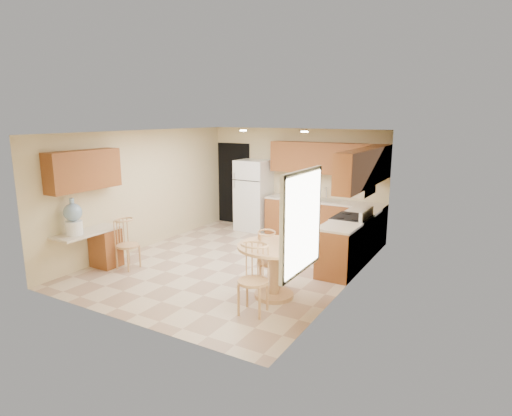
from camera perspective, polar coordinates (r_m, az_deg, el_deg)
The scene contains 30 objects.
floor at distance 8.33m, azimuth -3.02°, elevation -7.37°, with size 5.50×5.50×0.00m, color #C8B091.
ceiling at distance 7.86m, azimuth -3.22°, elevation 10.08°, with size 4.50×5.50×0.02m, color white.
wall_back at distance 10.38m, azimuth 5.21°, elevation 3.62°, with size 4.50×0.02×2.50m, color #C8BA87.
wall_front at distance 5.95m, azimuth -17.74°, elevation -3.37°, with size 4.50×0.02×2.50m, color #C8BA87.
wall_left at distance 9.40m, azimuth -14.70°, elevation 2.38°, with size 0.02×5.50×2.50m, color #C8BA87.
wall_right at distance 7.05m, azimuth 12.39°, elevation -0.69°, with size 0.02×5.50×2.50m, color #C8BA87.
doorway at distance 11.23m, azimuth -2.98°, elevation 3.28°, with size 0.90×0.02×2.10m, color black.
base_cab_back at distance 9.93m, azimuth 8.97°, elevation -1.66°, with size 2.75×0.60×0.87m, color #965326.
counter_back at distance 9.83m, azimuth 9.06°, elevation 0.91°, with size 2.75×0.63×0.04m, color beige.
base_cab_right_a at distance 9.06m, azimuth 13.96°, elevation -3.23°, with size 0.60×0.59×0.87m, color #965326.
counter_right_a at distance 8.95m, azimuth 14.11°, elevation -0.42°, with size 0.63×0.59×0.04m, color beige.
base_cab_right_b at distance 7.72m, azimuth 10.91°, elevation -5.77°, with size 0.60×0.80×0.87m, color #965326.
counter_right_b at distance 7.60m, azimuth 11.04°, elevation -2.50°, with size 0.63×0.80×0.04m, color beige.
upper_cab_back at distance 9.82m, azimuth 9.53°, elevation 6.55°, with size 2.75×0.33×0.70m, color #965326.
upper_cab_right at distance 8.14m, azimuth 14.10°, elevation 5.22°, with size 0.33×2.42×0.70m, color #965326.
upper_cab_left at distance 8.14m, azimuth -22.00°, elevation 4.70°, with size 0.33×1.40×0.70m, color #965326.
sink at distance 9.84m, azimuth 8.93°, elevation 1.05°, with size 0.78×0.44×0.01m, color silver.
range_hood at distance 8.20m, azimuth 13.32°, elevation 2.26°, with size 0.50×0.76×0.14m, color silver.
desk_pedestal at distance 8.55m, azimuth -19.38°, elevation -5.01°, with size 0.48×0.42×0.72m, color #965326.
desk_top at distance 8.22m, azimuth -21.57°, elevation -3.04°, with size 0.50×1.20×0.04m, color beige.
window at distance 5.31m, azimuth 6.16°, elevation -1.90°, with size 0.06×1.12×1.30m.
can_light_a at distance 9.14m, azimuth -1.71°, elevation 10.29°, with size 0.14×0.14×0.02m, color white.
can_light_b at distance 8.49m, azimuth 6.49°, elevation 10.07°, with size 0.14×0.14×0.02m, color white.
refrigerator at distance 10.57m, azimuth -0.31°, elevation 1.73°, with size 0.77×0.75×1.74m.
stove at distance 8.43m, azimuth 12.51°, elevation -4.06°, with size 0.65×0.76×1.09m.
dining_table at distance 6.67m, azimuth 2.45°, elevation -7.37°, with size 1.14×1.14×0.85m.
chair_table_a at distance 6.89m, azimuth 1.47°, elevation -6.45°, with size 0.42×0.54×0.96m.
chair_table_b at distance 6.04m, azimuth -0.86°, elevation -8.87°, with size 0.45×0.45×1.01m.
chair_desk at distance 8.19m, azimuth -17.25°, elevation -4.13°, with size 0.41×0.53×0.92m.
water_crock at distance 7.99m, azimuth -23.18°, elevation -1.29°, with size 0.31×0.31×0.64m.
Camera 1 is at (4.30, -6.57, 2.79)m, focal length 30.00 mm.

